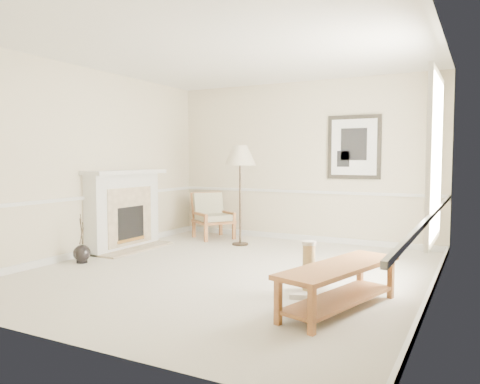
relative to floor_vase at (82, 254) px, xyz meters
The scene contains 8 objects.
ground 2.22m from the floor_vase, 13.80° to the left, with size 5.50×5.50×0.00m, color silver.
room 2.93m from the floor_vase, 14.81° to the left, with size 5.04×5.54×2.92m.
fireplace 1.25m from the floor_vase, 99.71° to the left, with size 0.64×1.64×1.31m.
floor_vase is the anchor object (origin of this frame).
armchair 2.81m from the floor_vase, 79.09° to the left, with size 0.93×0.92×0.86m.
floor_lamp 3.02m from the floor_vase, 59.44° to the left, with size 0.62×0.62×1.73m.
bench 3.90m from the floor_vase, ahead, with size 0.90×1.67×0.46m.
scratching_post 3.43m from the floor_vase, ahead, with size 0.54×0.54×0.60m.
Camera 1 is at (2.96, -5.36, 1.49)m, focal length 35.00 mm.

